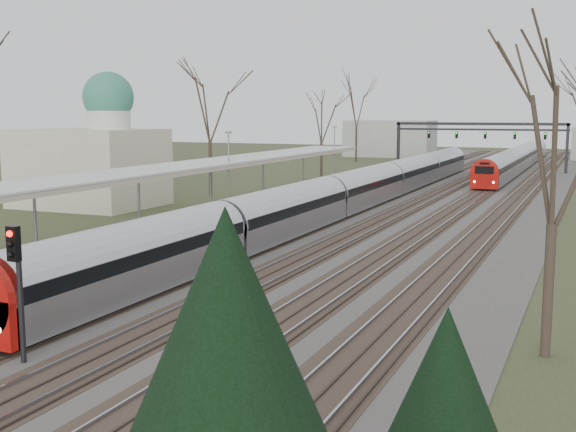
% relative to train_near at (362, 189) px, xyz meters
% --- Properties ---
extents(track_bed, '(24.00, 160.00, 0.22)m').
position_rel_train_near_xyz_m(track_bed, '(2.76, 9.22, -1.42)').
color(track_bed, '#474442').
rests_on(track_bed, ground).
extents(platform, '(3.50, 69.00, 1.00)m').
position_rel_train_near_xyz_m(platform, '(-6.55, -8.28, -0.98)').
color(platform, '#9E9B93').
rests_on(platform, ground).
extents(canopy, '(4.10, 50.00, 3.11)m').
position_rel_train_near_xyz_m(canopy, '(-6.55, -12.79, 2.45)').
color(canopy, slate).
rests_on(canopy, platform).
extents(dome_building, '(10.00, 8.00, 10.30)m').
position_rel_train_near_xyz_m(dome_building, '(-19.21, -7.78, 2.24)').
color(dome_building, beige).
rests_on(dome_building, ground).
extents(signal_gantry, '(21.00, 0.59, 6.08)m').
position_rel_train_near_xyz_m(signal_gantry, '(2.79, 39.21, 3.43)').
color(signal_gantry, black).
rests_on(signal_gantry, ground).
extents(tree_west_far, '(5.50, 5.50, 11.33)m').
position_rel_train_near_xyz_m(tree_west_far, '(-14.50, 2.22, 6.54)').
color(tree_west_far, '#2D231C').
rests_on(tree_west_far, ground).
extents(tree_east_near, '(4.50, 4.50, 9.27)m').
position_rel_train_near_xyz_m(tree_east_near, '(15.50, -30.78, 5.08)').
color(tree_east_near, '#2D231C').
rests_on(tree_east_near, ground).
extents(train_near, '(2.62, 75.21, 3.05)m').
position_rel_train_near_xyz_m(train_near, '(0.00, 0.00, 0.00)').
color(train_near, '#989AA1').
rests_on(train_near, ground).
extents(train_far, '(2.62, 60.21, 3.05)m').
position_rel_train_near_xyz_m(train_far, '(7.00, 44.82, 0.00)').
color(train_far, '#989AA1').
rests_on(train_far, ground).
extents(signal_post, '(0.35, 0.45, 4.10)m').
position_rel_train_near_xyz_m(signal_post, '(1.75, -37.49, 1.25)').
color(signal_post, black).
rests_on(signal_post, ground).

